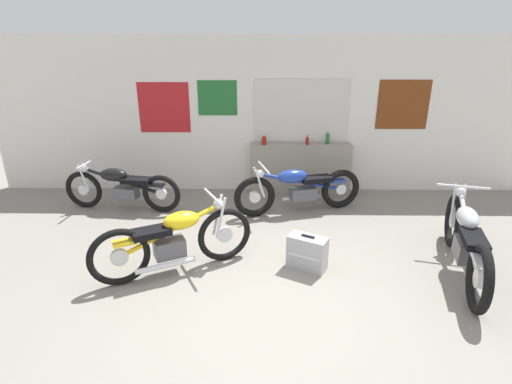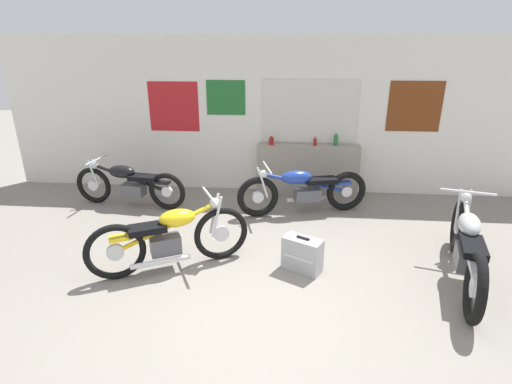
{
  "view_description": "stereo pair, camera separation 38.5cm",
  "coord_description": "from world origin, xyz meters",
  "px_view_note": "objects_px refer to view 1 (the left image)",
  "views": [
    {
      "loc": [
        -0.07,
        -3.49,
        2.71
      ],
      "look_at": [
        -0.14,
        1.75,
        0.7
      ],
      "focal_mm": 28.0,
      "sensor_mm": 36.0,
      "label": 1
    },
    {
      "loc": [
        0.31,
        -3.47,
        2.71
      ],
      "look_at": [
        -0.14,
        1.75,
        0.7
      ],
      "focal_mm": 28.0,
      "sensor_mm": 36.0,
      "label": 2
    }
  ],
  "objects_px": {
    "hard_case_silver": "(307,253)",
    "motorcycle_black": "(122,187)",
    "bottle_left_center": "(307,140)",
    "motorcycle_silver": "(466,241)",
    "bottle_leftmost": "(264,140)",
    "motorcycle_yellow": "(174,240)",
    "motorcycle_blue": "(299,189)",
    "bottle_center": "(328,138)"
  },
  "relations": [
    {
      "from": "hard_case_silver",
      "to": "motorcycle_black",
      "type": "bearing_deg",
      "value": 147.89
    },
    {
      "from": "bottle_left_center",
      "to": "hard_case_silver",
      "type": "bearing_deg",
      "value": -95.33
    },
    {
      "from": "motorcycle_black",
      "to": "motorcycle_silver",
      "type": "bearing_deg",
      "value": -21.51
    },
    {
      "from": "bottle_leftmost",
      "to": "motorcycle_silver",
      "type": "height_order",
      "value": "bottle_leftmost"
    },
    {
      "from": "motorcycle_yellow",
      "to": "motorcycle_silver",
      "type": "bearing_deg",
      "value": 0.33
    },
    {
      "from": "motorcycle_blue",
      "to": "motorcycle_black",
      "type": "distance_m",
      "value": 2.95
    },
    {
      "from": "bottle_left_center",
      "to": "bottle_center",
      "type": "height_order",
      "value": "bottle_center"
    },
    {
      "from": "bottle_leftmost",
      "to": "bottle_center",
      "type": "bearing_deg",
      "value": 2.95
    },
    {
      "from": "bottle_center",
      "to": "motorcycle_yellow",
      "type": "distance_m",
      "value": 3.66
    },
    {
      "from": "motorcycle_yellow",
      "to": "bottle_center",
      "type": "bearing_deg",
      "value": 51.4
    },
    {
      "from": "motorcycle_black",
      "to": "hard_case_silver",
      "type": "bearing_deg",
      "value": -32.11
    },
    {
      "from": "bottle_center",
      "to": "motorcycle_blue",
      "type": "xyz_separation_m",
      "value": [
        -0.58,
        -0.96,
        -0.63
      ]
    },
    {
      "from": "motorcycle_blue",
      "to": "hard_case_silver",
      "type": "distance_m",
      "value": 1.78
    },
    {
      "from": "bottle_center",
      "to": "motorcycle_silver",
      "type": "xyz_separation_m",
      "value": [
        1.28,
        -2.8,
        -0.6
      ]
    },
    {
      "from": "bottle_center",
      "to": "hard_case_silver",
      "type": "relative_size",
      "value": 0.46
    },
    {
      "from": "motorcycle_blue",
      "to": "motorcycle_black",
      "type": "relative_size",
      "value": 1.06
    },
    {
      "from": "bottle_leftmost",
      "to": "motorcycle_blue",
      "type": "distance_m",
      "value": 1.23
    },
    {
      "from": "bottle_left_center",
      "to": "bottle_leftmost",
      "type": "bearing_deg",
      "value": -178.74
    },
    {
      "from": "bottle_center",
      "to": "motorcycle_yellow",
      "type": "bearing_deg",
      "value": -128.6
    },
    {
      "from": "bottle_left_center",
      "to": "motorcycle_blue",
      "type": "xyz_separation_m",
      "value": [
        -0.21,
        -0.92,
        -0.59
      ]
    },
    {
      "from": "bottle_leftmost",
      "to": "motorcycle_yellow",
      "type": "xyz_separation_m",
      "value": [
        -1.1,
        -2.76,
        -0.57
      ]
    },
    {
      "from": "bottle_leftmost",
      "to": "motorcycle_yellow",
      "type": "bearing_deg",
      "value": -111.72
    },
    {
      "from": "bottle_left_center",
      "to": "motorcycle_black",
      "type": "bearing_deg",
      "value": -164.73
    },
    {
      "from": "bottle_left_center",
      "to": "motorcycle_black",
      "type": "distance_m",
      "value": 3.33
    },
    {
      "from": "bottle_leftmost",
      "to": "motorcycle_blue",
      "type": "bearing_deg",
      "value": -57.51
    },
    {
      "from": "bottle_center",
      "to": "motorcycle_blue",
      "type": "relative_size",
      "value": 0.11
    },
    {
      "from": "bottle_center",
      "to": "hard_case_silver",
      "type": "bearing_deg",
      "value": -102.82
    },
    {
      "from": "motorcycle_silver",
      "to": "hard_case_silver",
      "type": "height_order",
      "value": "motorcycle_silver"
    },
    {
      "from": "motorcycle_yellow",
      "to": "hard_case_silver",
      "type": "relative_size",
      "value": 3.49
    },
    {
      "from": "motorcycle_silver",
      "to": "bottle_leftmost",
      "type": "bearing_deg",
      "value": 131.54
    },
    {
      "from": "motorcycle_silver",
      "to": "motorcycle_blue",
      "type": "distance_m",
      "value": 2.61
    },
    {
      "from": "bottle_left_center",
      "to": "motorcycle_silver",
      "type": "height_order",
      "value": "bottle_left_center"
    },
    {
      "from": "bottle_center",
      "to": "bottle_left_center",
      "type": "bearing_deg",
      "value": -173.51
    },
    {
      "from": "bottle_center",
      "to": "motorcycle_yellow",
      "type": "relative_size",
      "value": 0.13
    },
    {
      "from": "bottle_center",
      "to": "motorcycle_yellow",
      "type": "xyz_separation_m",
      "value": [
        -2.25,
        -2.82,
        -0.6
      ]
    },
    {
      "from": "motorcycle_blue",
      "to": "hard_case_silver",
      "type": "height_order",
      "value": "motorcycle_blue"
    },
    {
      "from": "bottle_leftmost",
      "to": "motorcycle_black",
      "type": "bearing_deg",
      "value": -160.43
    },
    {
      "from": "motorcycle_silver",
      "to": "motorcycle_blue",
      "type": "relative_size",
      "value": 1.03
    },
    {
      "from": "bottle_left_center",
      "to": "motorcycle_silver",
      "type": "distance_m",
      "value": 3.26
    },
    {
      "from": "motorcycle_blue",
      "to": "motorcycle_silver",
      "type": "bearing_deg",
      "value": -44.78
    },
    {
      "from": "bottle_center",
      "to": "motorcycle_silver",
      "type": "distance_m",
      "value": 3.14
    },
    {
      "from": "motorcycle_yellow",
      "to": "motorcycle_blue",
      "type": "bearing_deg",
      "value": 48.03
    }
  ]
}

